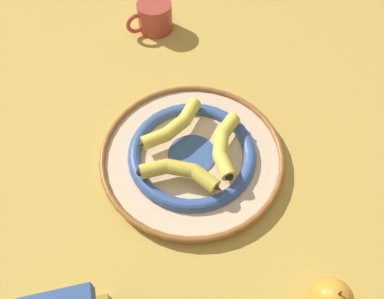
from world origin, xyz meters
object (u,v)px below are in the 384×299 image
object	(u,v)px
banana_c	(181,172)
apple	(332,299)
decorative_bowl	(192,155)
banana_a	(173,126)
banana_b	(224,144)
coffee_mug	(156,16)

from	to	relation	value
banana_c	apple	size ratio (longest dim) A/B	2.04
decorative_bowl	banana_a	xyz separation A→B (m)	(-0.06, -0.03, 0.03)
banana_b	coffee_mug	bearing A→B (deg)	-151.70
banana_b	apple	xyz separation A→B (m)	(0.33, 0.12, -0.02)
decorative_bowl	banana_b	xyz separation A→B (m)	(0.00, 0.07, 0.04)
banana_a	banana_c	distance (m)	0.12
decorative_bowl	banana_a	world-z (taller)	banana_a
banana_b	coffee_mug	world-z (taller)	coffee_mug
decorative_bowl	banana_b	size ratio (longest dim) A/B	2.33
decorative_bowl	coffee_mug	bearing A→B (deg)	-175.65
banana_c	coffee_mug	xyz separation A→B (m)	(-0.51, -0.00, -0.01)
banana_c	apple	bearing A→B (deg)	149.83
banana_b	apple	distance (m)	0.35
banana_c	decorative_bowl	bearing A→B (deg)	-95.51
banana_c	apple	xyz separation A→B (m)	(0.27, 0.22, -0.02)
banana_a	apple	size ratio (longest dim) A/B	1.87
banana_a	decorative_bowl	bearing A→B (deg)	-96.92
decorative_bowl	banana_c	distance (m)	0.08
banana_a	apple	bearing A→B (deg)	-97.84
banana_a	banana_b	world-z (taller)	same
decorative_bowl	banana_a	distance (m)	0.07
decorative_bowl	coffee_mug	distance (m)	0.46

